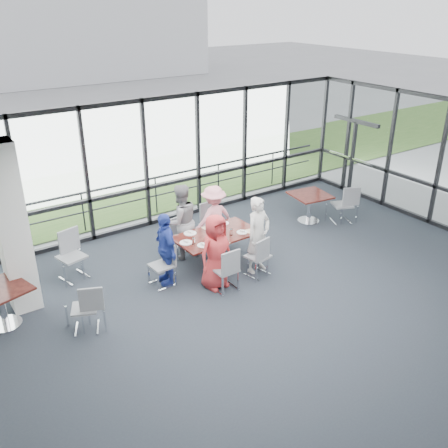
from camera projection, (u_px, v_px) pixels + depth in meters
floor at (275, 319)px, 9.07m from camera, size 12.00×10.00×0.02m
ceiling at (283, 148)px, 7.73m from camera, size 12.00×10.00×0.04m
curtain_wall_back at (146, 165)px, 12.14m from camera, size 12.00×0.10×3.20m
exit_door at (352, 158)px, 14.52m from camera, size 0.12×1.60×2.10m
structural_column at (12, 229)px, 8.79m from camera, size 0.50×0.50×3.20m
apron at (82, 173)px, 16.56m from camera, size 80.00×70.00×0.02m
grass_strip at (105, 190)px, 15.05m from camera, size 80.00×5.00×0.01m
hangar_main at (20, 33)px, 33.84m from camera, size 24.00×10.00×6.00m
guard_rail at (138, 199)px, 13.05m from camera, size 12.00×0.06×0.06m
main_table at (216, 240)px, 10.62m from camera, size 1.81×1.03×0.75m
side_table_right at (310, 198)px, 12.72m from camera, size 1.03×1.03×0.75m
diner_near_left at (216, 252)px, 9.77m from camera, size 0.82×0.59×1.56m
diner_near_right at (258, 235)px, 10.34m from camera, size 0.66×0.52×1.66m
diner_far_left at (181, 222)px, 10.89m from camera, size 0.85×0.54×1.71m
diner_far_right at (214, 218)px, 11.30m from camera, size 1.00×0.54×1.53m
diner_end at (165, 248)px, 9.94m from camera, size 0.58×0.94×1.52m
chair_main_nl at (225, 269)px, 9.80m from camera, size 0.45×0.45×0.91m
chair_main_nr at (258, 256)px, 10.31m from camera, size 0.51×0.51×0.88m
chair_main_fl at (180, 238)px, 11.13m from camera, size 0.46×0.46×0.84m
chair_main_fr at (212, 225)px, 11.61m from camera, size 0.51×0.51×0.97m
chair_main_end at (162, 266)px, 9.96m from camera, size 0.46×0.46×0.88m
chair_spare_la at (84, 308)px, 8.61m from camera, size 0.57×0.57×0.88m
chair_spare_lb at (72, 257)px, 10.16m from camera, size 0.59×0.59×1.00m
chair_spare_r at (342, 205)px, 12.75m from camera, size 0.62×0.62×0.96m
plate_nl at (203, 245)px, 10.07m from camera, size 0.24×0.24×0.01m
plate_nr at (242, 232)px, 10.63m from camera, size 0.24×0.24×0.01m
plate_fl at (190, 233)px, 10.58m from camera, size 0.27×0.27×0.01m
plate_fr at (223, 223)px, 11.05m from camera, size 0.26×0.26×0.01m
plate_end at (186, 243)px, 10.18m from camera, size 0.27×0.27×0.01m
tumbler_a at (214, 238)px, 10.23m from camera, size 0.07×0.07×0.14m
tumbler_b at (231, 232)px, 10.50m from camera, size 0.07×0.07×0.14m
tumbler_c at (212, 227)px, 10.74m from camera, size 0.07×0.07×0.13m
tumbler_d at (194, 241)px, 10.11m from camera, size 0.07×0.07×0.13m
menu_a at (221, 243)px, 10.18m from camera, size 0.33×0.23×0.00m
menu_b at (252, 230)px, 10.72m from camera, size 0.30×0.22×0.00m
menu_c at (209, 227)px, 10.88m from camera, size 0.34×0.27×0.00m
condiment_caddy at (215, 231)px, 10.64m from camera, size 0.10×0.07×0.04m
ketchup_bottle at (214, 230)px, 10.54m from camera, size 0.06×0.06×0.18m
green_bottle at (219, 227)px, 10.63m from camera, size 0.05×0.05×0.20m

